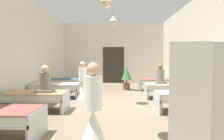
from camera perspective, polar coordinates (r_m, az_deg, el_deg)
The scene contains 13 objects.
ground_plane at distance 6.38m, azimuth -0.08°, elevation -11.05°, with size 7.25×12.27×0.10m, color #7A6B56.
room_shell at distance 7.61m, azimuth 0.13°, elevation 6.92°, with size 7.05×11.87×4.02m.
bed_left_row_1 at distance 5.86m, azimuth -23.34°, elevation -7.68°, with size 1.90×0.84×0.57m.
bed_right_row_1 at distance 5.76m, azimuth 23.20°, elevation -7.86°, with size 1.90×0.84×0.57m.
bed_left_row_2 at distance 7.61m, azimuth -17.40°, elevation -5.15°, with size 1.90×0.84×0.57m.
bed_right_row_2 at distance 7.53m, azimuth 17.73°, elevation -5.24°, with size 1.90×0.84×0.57m.
bed_left_row_3 at distance 9.41m, azimuth -13.74°, elevation -3.55°, with size 1.90×0.84×0.57m.
bed_right_row_3 at distance 9.35m, azimuth 14.38°, elevation -3.60°, with size 1.90×0.84×0.57m.
nurse_near_aisle at distance 3.08m, azimuth -5.95°, elevation -15.40°, with size 0.52×0.52×1.49m.
nurse_mid_aisle at distance 7.06m, azimuth -9.31°, elevation -4.93°, with size 0.52×0.52×1.49m.
patient_seated_primary at distance 5.61m, azimuth -20.42°, elevation -3.66°, with size 0.44×0.44×0.80m.
patient_seated_secondary at distance 7.44m, azimuth 15.09°, elevation -1.97°, with size 0.44×0.44×0.80m.
potted_plant at distance 9.23m, azimuth 4.65°, elevation -1.63°, with size 0.52×0.52×1.22m.
Camera 1 is at (0.12, -6.19, 1.50)m, focal length 28.76 mm.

